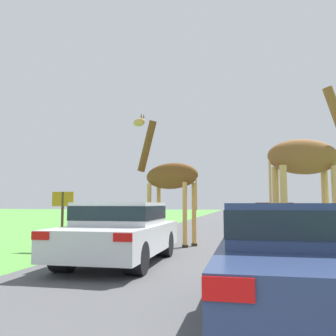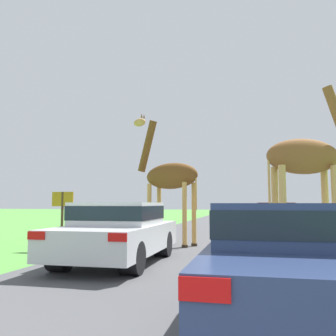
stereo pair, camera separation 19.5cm
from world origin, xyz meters
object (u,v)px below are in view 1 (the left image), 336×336
Objects in this scene: car_queue_left at (276,214)px; sign_post at (63,209)px; car_lead_maroon at (304,259)px; car_far_ahead at (120,231)px; giraffe_near_road at (168,177)px; giraffe_companion at (308,164)px; car_queue_right at (273,216)px.

sign_post is at bearing -117.96° from car_queue_left.
car_far_ahead is at bearing 134.42° from car_lead_maroon.
giraffe_near_road is 1.07× the size of car_queue_left.
car_far_ahead is at bearing -82.16° from giraffe_companion.
sign_post is at bearing -104.58° from giraffe_companion.
giraffe_companion is 1.09× the size of car_queue_right.
sign_post is (-2.50, 1.82, 0.46)m from car_far_ahead.
giraffe_companion reaches higher than car_far_ahead.
giraffe_companion is at bearing 79.71° from car_lead_maroon.
car_lead_maroon is at bearing -92.92° from car_queue_right.
giraffe_near_road reaches higher than car_queue_left.
giraffe_companion is 8.09m from car_queue_right.
giraffe_companion is (4.31, -1.62, 0.19)m from giraffe_near_road.
giraffe_companion is at bearing 25.96° from car_far_ahead.
sign_post is (-2.84, -2.06, -1.09)m from giraffe_near_road.
car_lead_maroon is 13.82m from car_queue_right.
giraffe_companion is 6.25m from car_lead_maroon.
giraffe_near_road reaches higher than car_lead_maroon.
car_far_ahead is (-4.27, -10.16, -0.00)m from car_queue_right.
car_queue_right is 2.63× the size of sign_post.
car_queue_right is (3.94, 6.28, -1.55)m from giraffe_near_road.
sign_post is (-6.07, 5.46, 0.47)m from car_lead_maroon.
giraffe_near_road reaches higher than sign_post.
giraffe_companion is 1.19× the size of car_far_ahead.
giraffe_near_road is at bearing -122.12° from car_queue_right.
car_far_ahead is (-4.64, -2.26, -1.74)m from giraffe_companion.
giraffe_companion is 2.88× the size of sign_post.
car_queue_right is at bearing -6.00° from giraffe_near_road.
sign_post is at bearing 138.05° from car_lead_maroon.
car_far_ahead is at bearing -158.77° from giraffe_near_road.
sign_post is (-7.15, -0.44, -1.28)m from giraffe_companion.
giraffe_near_road is 4.19m from car_far_ahead.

